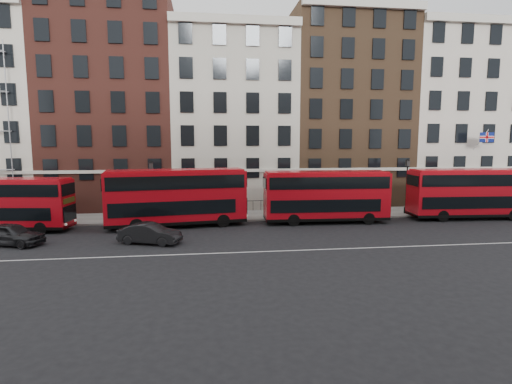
{
  "coord_description": "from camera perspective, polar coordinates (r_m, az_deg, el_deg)",
  "views": [
    {
      "loc": [
        -3.24,
        -26.79,
        7.05
      ],
      "look_at": [
        0.9,
        5.0,
        3.0
      ],
      "focal_mm": 28.0,
      "sensor_mm": 36.0,
      "label": 1
    }
  ],
  "objects": [
    {
      "name": "car_rear",
      "position": [
        32.13,
        -31.57,
        -5.16
      ],
      "size": [
        4.85,
        3.19,
        1.53
      ],
      "primitive_type": "imported",
      "rotation": [
        0.0,
        0.0,
        1.24
      ],
      "color": "#232426",
      "rests_on": "ground"
    },
    {
      "name": "lamp_post_left",
      "position": [
        35.69,
        -14.69,
        0.58
      ],
      "size": [
        0.44,
        0.44,
        5.33
      ],
      "color": "black",
      "rests_on": "pavement"
    },
    {
      "name": "pavement",
      "position": [
        38.07,
        -2.41,
        -3.36
      ],
      "size": [
        80.0,
        5.0,
        0.15
      ],
      "primitive_type": "cube",
      "color": "gray",
      "rests_on": "ground"
    },
    {
      "name": "car_front",
      "position": [
        28.81,
        -14.93,
        -5.75
      ],
      "size": [
        4.58,
        2.85,
        1.43
      ],
      "primitive_type": "imported",
      "rotation": [
        0.0,
        0.0,
        1.24
      ],
      "color": "black",
      "rests_on": "ground"
    },
    {
      "name": "bus_c",
      "position": [
        35.21,
        9.91,
        -0.46
      ],
      "size": [
        10.85,
        2.98,
        4.52
      ],
      "rotation": [
        0.0,
        0.0,
        -0.03
      ],
      "color": "#B10913",
      "rests_on": "ground"
    },
    {
      "name": "road_centre_line",
      "position": [
        25.97,
        0.03,
        -8.54
      ],
      "size": [
        70.0,
        0.12,
        0.01
      ],
      "primitive_type": "cube",
      "color": "white",
      "rests_on": "ground"
    },
    {
      "name": "building_terrace",
      "position": [
        44.87,
        -3.72,
        11.26
      ],
      "size": [
        64.0,
        11.95,
        22.0
      ],
      "color": "beige",
      "rests_on": "ground"
    },
    {
      "name": "bus_a",
      "position": [
        37.08,
        -32.19,
        -1.34
      ],
      "size": [
        10.23,
        3.68,
        4.21
      ],
      "rotation": [
        0.0,
        0.0,
        -0.13
      ],
      "color": "#B10913",
      "rests_on": "ground"
    },
    {
      "name": "bus_d",
      "position": [
        41.3,
        28.16,
        -0.05
      ],
      "size": [
        11.01,
        3.18,
        4.57
      ],
      "rotation": [
        0.0,
        0.0,
        -0.05
      ],
      "color": "#B10913",
      "rests_on": "ground"
    },
    {
      "name": "bus_b",
      "position": [
        33.68,
        -11.33,
        -0.59
      ],
      "size": [
        11.65,
        4.27,
        4.78
      ],
      "rotation": [
        0.0,
        0.0,
        0.14
      ],
      "color": "#B10913",
      "rests_on": "ground"
    },
    {
      "name": "traffic_light",
      "position": [
        44.21,
        29.91,
        0.26
      ],
      "size": [
        0.25,
        0.45,
        3.27
      ],
      "color": "black",
      "rests_on": "pavement"
    },
    {
      "name": "iron_railings",
      "position": [
        40.13,
        -2.69,
        -1.98
      ],
      "size": [
        6.6,
        0.06,
        1.0
      ],
      "primitive_type": null,
      "color": "black",
      "rests_on": "pavement"
    },
    {
      "name": "ground",
      "position": [
        27.89,
        -0.51,
        -7.44
      ],
      "size": [
        120.0,
        120.0,
        0.0
      ],
      "primitive_type": "plane",
      "color": "black",
      "rests_on": "ground"
    },
    {
      "name": "kerb",
      "position": [
        35.62,
        -2.06,
        -4.09
      ],
      "size": [
        80.0,
        0.3,
        0.16
      ],
      "primitive_type": "cube",
      "color": "gray",
      "rests_on": "ground"
    },
    {
      "name": "lamp_post_right",
      "position": [
        41.08,
        20.73,
        1.19
      ],
      "size": [
        0.44,
        0.44,
        5.33
      ],
      "color": "black",
      "rests_on": "pavement"
    }
  ]
}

